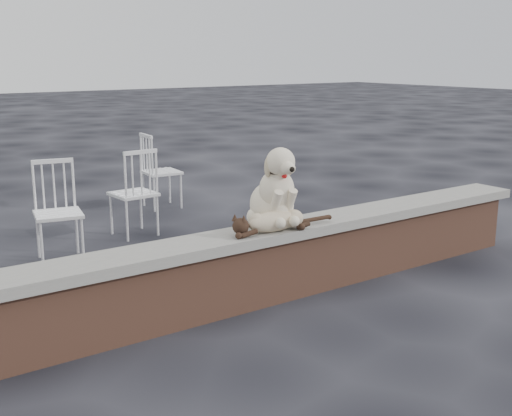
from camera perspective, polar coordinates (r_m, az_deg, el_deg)
ground at (r=5.07m, az=-1.24°, el=-8.57°), size 60.00×60.00×0.00m
brick_wall at (r=4.98m, az=-1.25°, el=-5.91°), size 6.00×0.30×0.50m
capstone at (r=4.89m, az=-1.27°, el=-2.70°), size 6.20×0.40×0.08m
dog at (r=5.03m, az=1.40°, el=2.02°), size 0.50×0.61×0.65m
cat at (r=4.92m, az=1.68°, el=-1.02°), size 1.10×0.40×0.18m
chair_b at (r=6.26m, az=-17.05°, el=-0.35°), size 0.66×0.66×0.94m
chair_c at (r=6.98m, az=-10.77°, el=1.39°), size 0.59×0.59×0.94m
chair_e at (r=8.22m, az=-8.33°, el=3.28°), size 0.60×0.60×0.94m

